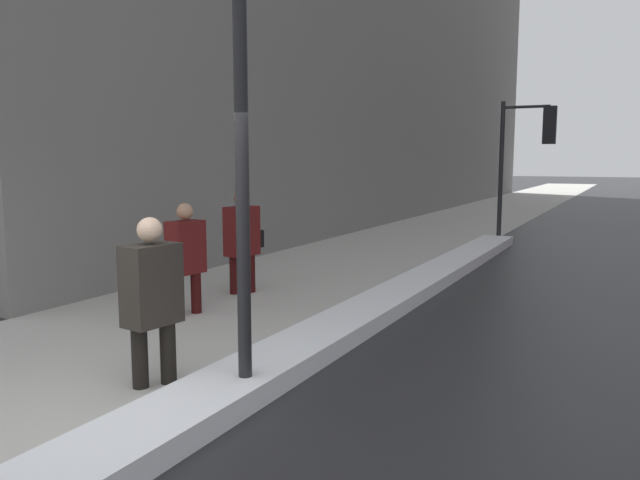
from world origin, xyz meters
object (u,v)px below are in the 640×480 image
Objects in this scene: pedestrian_with_shoulder_bag at (242,237)px; pedestrian_trailing at (152,294)px; pedestrian_in_glasses at (186,253)px; traffic_light_near at (531,141)px; lamp_post at (241,113)px.

pedestrian_trailing is at bearing 30.81° from pedestrian_with_shoulder_bag.
pedestrian_in_glasses is (-1.49, 2.30, -0.03)m from pedestrian_trailing.
traffic_light_near is 11.94m from pedestrian_trailing.
lamp_post is at bearing 107.06° from pedestrian_trailing.
pedestrian_trailing is 2.74m from pedestrian_in_glasses.
pedestrian_with_shoulder_bag is at bearing -149.19° from pedestrian_trailing.
traffic_light_near is at bearing -179.13° from pedestrian_trailing.
traffic_light_near reaches higher than pedestrian_in_glasses.
pedestrian_with_shoulder_bag reaches higher than pedestrian_in_glasses.
traffic_light_near is at bearing 170.58° from pedestrian_in_glasses.
traffic_light_near is 10.03m from pedestrian_in_glasses.
lamp_post is 1.86m from pedestrian_trailing.
pedestrian_with_shoulder_bag is at bearing 124.48° from lamp_post.
lamp_post reaches higher than pedestrian_in_glasses.
traffic_light_near is 2.15× the size of pedestrian_with_shoulder_bag.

